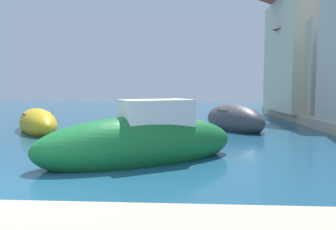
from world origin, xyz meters
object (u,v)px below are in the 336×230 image
(moored_boat_0, at_px, (234,120))
(moored_boat_1, at_px, (38,123))
(waterfront_building_far, at_px, (327,45))
(moored_boat_4, at_px, (142,142))
(waterfront_building_annex, at_px, (328,63))

(moored_boat_0, bearing_deg, moored_boat_1, -107.50)
(moored_boat_0, distance_m, waterfront_building_far, 10.55)
(moored_boat_4, distance_m, waterfront_building_far, 18.04)
(waterfront_building_annex, xyz_separation_m, waterfront_building_far, (0.00, 0.36, 1.26))
(moored_boat_1, height_order, moored_boat_4, moored_boat_4)
(moored_boat_4, bearing_deg, moored_boat_0, -146.07)
(waterfront_building_far, bearing_deg, moored_boat_1, -155.91)
(moored_boat_1, xyz_separation_m, moored_boat_4, (6.05, -6.12, 0.16))
(moored_boat_1, distance_m, moored_boat_4, 8.61)
(moored_boat_4, bearing_deg, waterfront_building_annex, -158.45)
(waterfront_building_annex, bearing_deg, moored_boat_1, -156.93)
(waterfront_building_far, bearing_deg, moored_boat_0, -138.56)
(moored_boat_4, bearing_deg, moored_boat_1, -74.54)
(moored_boat_1, height_order, waterfront_building_far, waterfront_building_far)
(moored_boat_1, bearing_deg, waterfront_building_far, 80.82)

